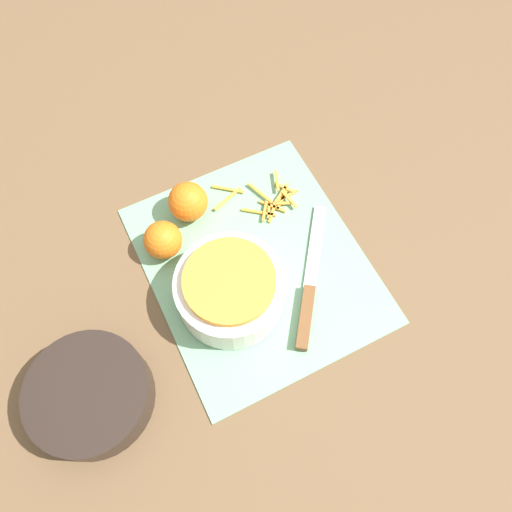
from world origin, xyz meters
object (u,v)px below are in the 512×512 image
(knife, at_px, (308,300))
(orange_right, at_px, (163,240))
(bowl_speckled, at_px, (230,289))
(bowl_dark, at_px, (90,395))
(orange_left, at_px, (188,202))

(knife, bearing_deg, orange_right, 78.01)
(bowl_speckled, xyz_separation_m, bowl_dark, (-0.06, 0.27, -0.02))
(orange_right, bearing_deg, bowl_dark, 134.11)
(orange_left, bearing_deg, orange_right, 126.07)
(bowl_speckled, height_order, orange_right, bowl_speckled)
(bowl_speckled, height_order, bowl_dark, bowl_speckled)
(bowl_speckled, distance_m, knife, 0.14)
(orange_left, height_order, orange_right, orange_left)
(bowl_dark, bearing_deg, knife, -91.28)
(orange_left, bearing_deg, bowl_speckled, 178.47)
(orange_left, bearing_deg, bowl_dark, 132.21)
(knife, xyz_separation_m, orange_right, (0.20, 0.18, 0.03))
(orange_right, bearing_deg, bowl_speckled, -155.05)
(bowl_dark, xyz_separation_m, orange_left, (0.25, -0.27, 0.01))
(orange_right, bearing_deg, knife, -138.37)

